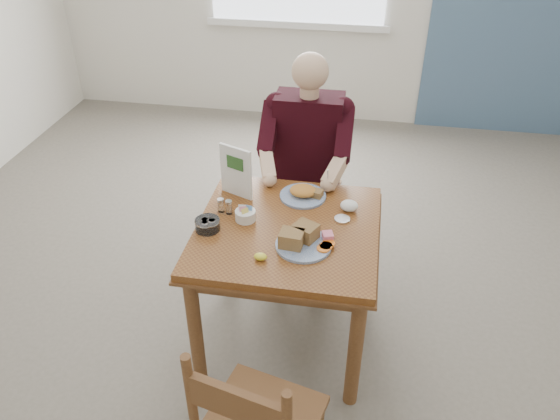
% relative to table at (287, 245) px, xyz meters
% --- Properties ---
extents(floor, '(6.00, 6.00, 0.00)m').
position_rel_table_xyz_m(floor, '(0.00, 0.00, -0.64)').
color(floor, '#615B4F').
rests_on(floor, ground).
extents(lemon_wedge, '(0.07, 0.06, 0.03)m').
position_rel_table_xyz_m(lemon_wedge, '(-0.08, -0.27, 0.13)').
color(lemon_wedge, yellow).
rests_on(lemon_wedge, table).
extents(napkin, '(0.10, 0.08, 0.06)m').
position_rel_table_xyz_m(napkin, '(0.29, 0.20, 0.14)').
color(napkin, white).
rests_on(napkin, table).
extents(metal_dish, '(0.09, 0.09, 0.01)m').
position_rel_table_xyz_m(metal_dish, '(0.26, 0.11, 0.12)').
color(metal_dish, silver).
rests_on(metal_dish, table).
extents(table, '(0.92, 0.92, 0.75)m').
position_rel_table_xyz_m(table, '(0.00, 0.00, 0.00)').
color(table, brown).
rests_on(table, ground).
extents(chair_far, '(0.42, 0.42, 0.95)m').
position_rel_table_xyz_m(chair_far, '(0.00, 0.80, -0.16)').
color(chair_far, brown).
rests_on(chair_far, ground).
extents(diner, '(0.53, 0.56, 1.39)m').
position_rel_table_xyz_m(diner, '(0.00, 0.71, 0.17)').
color(diner, tan).
rests_on(diner, chair_far).
extents(near_plate, '(0.32, 0.32, 0.09)m').
position_rel_table_xyz_m(near_plate, '(0.09, -0.13, 0.14)').
color(near_plate, white).
rests_on(near_plate, table).
extents(far_plate, '(0.31, 0.31, 0.07)m').
position_rel_table_xyz_m(far_plate, '(0.04, 0.29, 0.14)').
color(far_plate, white).
rests_on(far_plate, table).
extents(caddy, '(0.12, 0.12, 0.08)m').
position_rel_table_xyz_m(caddy, '(-0.22, 0.03, 0.14)').
color(caddy, white).
rests_on(caddy, table).
extents(shakers, '(0.09, 0.05, 0.08)m').
position_rel_table_xyz_m(shakers, '(-0.34, 0.07, 0.15)').
color(shakers, white).
rests_on(shakers, table).
extents(creamer, '(0.16, 0.16, 0.06)m').
position_rel_table_xyz_m(creamer, '(-0.38, -0.09, 0.14)').
color(creamer, white).
rests_on(creamer, table).
extents(menu, '(0.19, 0.09, 0.29)m').
position_rel_table_xyz_m(menu, '(-0.32, 0.25, 0.26)').
color(menu, white).
rests_on(menu, table).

